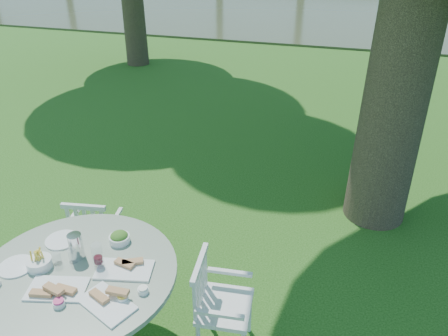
{
  "coord_description": "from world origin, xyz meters",
  "views": [
    {
      "loc": [
        1.08,
        -3.44,
        2.96
      ],
      "look_at": [
        0.0,
        0.2,
        0.85
      ],
      "focal_mm": 35.0,
      "sensor_mm": 36.0,
      "label": 1
    }
  ],
  "objects": [
    {
      "name": "chair_nw",
      "position": [
        -1.04,
        -0.64,
        0.47
      ],
      "size": [
        0.47,
        0.44,
        0.81
      ],
      "rotation": [
        0.0,
        0.0,
        -2.97
      ],
      "color": "silver",
      "rests_on": "ground"
    },
    {
      "name": "ground",
      "position": [
        0.0,
        0.0,
        0.0
      ],
      "size": [
        140.0,
        140.0,
        0.0
      ],
      "primitive_type": "plane",
      "color": "#133F0D",
      "rests_on": "ground"
    },
    {
      "name": "tableware",
      "position": [
        -0.59,
        -1.45,
        0.86
      ],
      "size": [
        1.14,
        0.86,
        0.21
      ],
      "color": "white",
      "rests_on": "table"
    },
    {
      "name": "chair_ne",
      "position": [
        0.33,
        -1.17,
        0.5
      ],
      "size": [
        0.45,
        0.47,
        0.85
      ],
      "rotation": [
        0.0,
        0.0,
        -4.61
      ],
      "color": "silver",
      "rests_on": "ground"
    },
    {
      "name": "table",
      "position": [
        -0.58,
        -1.5,
        0.67
      ],
      "size": [
        1.42,
        1.42,
        0.82
      ],
      "color": "black",
      "rests_on": "ground"
    }
  ]
}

